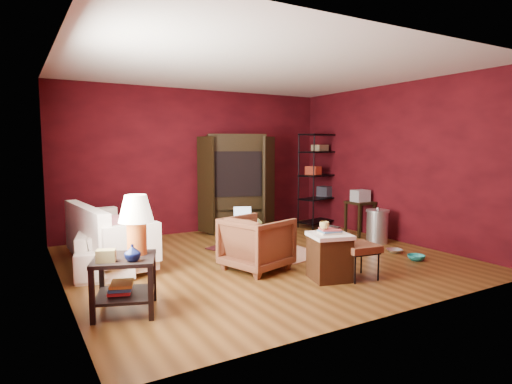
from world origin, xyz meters
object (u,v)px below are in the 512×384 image
Objects in this scene: armchair at (257,241)px; laptop_desk at (244,223)px; wire_shelving at (320,176)px; hamper at (329,256)px; side_table at (131,242)px; tv_armoire at (236,181)px; sofa at (106,240)px.

laptop_desk is (0.43, 1.17, 0.02)m from armchair.
wire_shelving is at bearing 43.25° from laptop_desk.
hamper is 3.83m from wire_shelving.
wire_shelving reaches higher than side_table.
laptop_desk is at bearing -92.33° from tv_armoire.
armchair is 1.25m from laptop_desk.
laptop_desk is 2.67m from wire_shelving.
tv_armoire reaches higher than laptop_desk.
side_table is 1.75× the size of hamper.
wire_shelving reaches higher than armchair.
laptop_desk is 0.35× the size of tv_armoire.
armchair is 0.41× the size of wire_shelving.
sofa is 1.93m from side_table.
wire_shelving is at bearing 30.88° from side_table.
tv_armoire reaches higher than armchair.
sofa is at bearing 86.62° from side_table.
laptop_desk is at bearing -172.17° from wire_shelving.
wire_shelving is (2.38, 1.00, 0.65)m from laptop_desk.
armchair is 1.03m from hamper.
hamper is (2.31, -2.12, -0.05)m from sofa.
wire_shelving reaches higher than sofa.
wire_shelving reaches higher than hamper.
sofa is 2.16m from armchair.
tv_armoire is at bearing -38.56° from armchair.
tv_armoire is at bearing -53.36° from sofa.
sofa is 0.96× the size of tv_armoire.
hamper is at bearing -65.36° from laptop_desk.
armchair is at bearing -91.08° from tv_armoire.
tv_armoire is 1.85m from wire_shelving.
tv_armoire is (2.73, 1.24, 0.64)m from sofa.
side_table is 5.44m from wire_shelving.
hamper is at bearing -5.49° from side_table.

